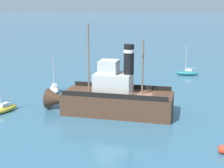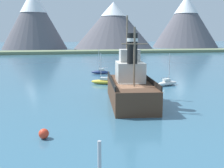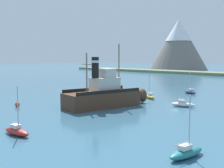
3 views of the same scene
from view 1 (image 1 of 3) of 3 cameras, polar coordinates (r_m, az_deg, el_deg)
The scene contains 6 objects.
ground_plane at distance 37.59m, azimuth 4.66°, elevation -5.43°, with size 600.00×600.00×0.00m, color #38667F.
old_tugboat at distance 37.99m, azimuth 0.05°, elevation -2.27°, with size 5.84×14.71×9.90m.
sailboat_yellow at distance 40.58m, azimuth -17.57°, elevation -3.96°, with size 3.89×2.69×4.90m.
sailboat_teal at distance 58.96m, azimuth 12.39°, elevation 1.84°, with size 1.35×3.86×4.90m.
sailboat_white at distance 47.99m, azimuth -9.55°, elevation -0.76°, with size 3.94×2.42×4.90m.
mooring_buoy at distance 30.20m, azimuth 17.90°, elevation -10.30°, with size 0.76×0.76×0.76m, color red.
Camera 1 is at (-35.47, -0.94, 12.42)m, focal length 55.00 mm.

